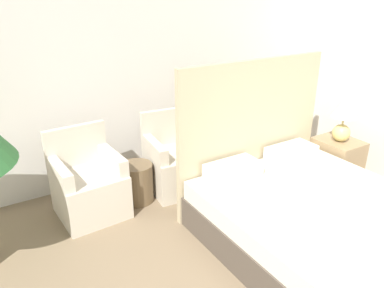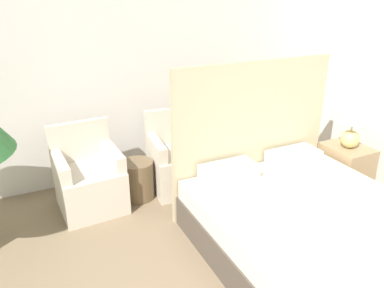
{
  "view_description": "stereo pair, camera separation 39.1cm",
  "coord_description": "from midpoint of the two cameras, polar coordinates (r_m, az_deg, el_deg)",
  "views": [
    {
      "loc": [
        -1.56,
        -0.51,
        2.18
      ],
      "look_at": [
        0.34,
        2.56,
        0.66
      ],
      "focal_mm": 35.0,
      "sensor_mm": 36.0,
      "label": 1
    },
    {
      "loc": [
        -1.21,
        -0.7,
        2.18
      ],
      "look_at": [
        0.34,
        2.56,
        0.66
      ],
      "focal_mm": 35.0,
      "sensor_mm": 36.0,
      "label": 2
    }
  ],
  "objects": [
    {
      "name": "wall_back",
      "position": [
        4.41,
        -7.07,
        13.1
      ],
      "size": [
        10.0,
        0.06,
        2.9
      ],
      "color": "silver",
      "rests_on": "ground_plane"
    },
    {
      "name": "nightstand",
      "position": [
        4.65,
        24.48,
        -3.56
      ],
      "size": [
        0.42,
        0.49,
        0.55
      ],
      "color": "#937A56",
      "rests_on": "ground_plane"
    },
    {
      "name": "side_table",
      "position": [
        4.15,
        -5.59,
        -5.53
      ],
      "size": [
        0.35,
        0.35,
        0.43
      ],
      "color": "brown",
      "rests_on": "ground_plane"
    },
    {
      "name": "bed",
      "position": [
        3.51,
        20.43,
        -11.33
      ],
      "size": [
        1.77,
        2.05,
        1.54
      ],
      "color": "#4C4238",
      "rests_on": "ground_plane"
    },
    {
      "name": "table_lamp",
      "position": [
        4.42,
        25.74,
        3.27
      ],
      "size": [
        0.29,
        0.29,
        0.52
      ],
      "color": "tan",
      "rests_on": "nightstand"
    },
    {
      "name": "armchair_near_window_left",
      "position": [
        4.02,
        -12.65,
        -5.85
      ],
      "size": [
        0.67,
        0.66,
        0.89
      ],
      "rotation": [
        0.0,
        0.0,
        0.05
      ],
      "color": "beige",
      "rests_on": "ground_plane"
    },
    {
      "name": "armchair_near_window_right",
      "position": [
        4.32,
        0.67,
        -3.16
      ],
      "size": [
        0.7,
        0.7,
        0.89
      ],
      "rotation": [
        0.0,
        0.0,
        -0.11
      ],
      "color": "beige",
      "rests_on": "ground_plane"
    }
  ]
}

